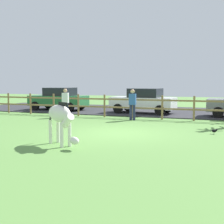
# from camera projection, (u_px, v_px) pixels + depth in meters

# --- Properties ---
(ground_plane) EXTENTS (60.00, 60.00, 0.00)m
(ground_plane) POSITION_uv_depth(u_px,v_px,m) (119.00, 133.00, 12.80)
(ground_plane) COLOR #5B8C42
(parking_asphalt) EXTENTS (28.00, 7.40, 0.05)m
(parking_asphalt) POSITION_uv_depth(u_px,v_px,m) (164.00, 111.00, 21.48)
(parking_asphalt) COLOR #2D2D33
(parking_asphalt) RESTS_ON ground_plane
(paddock_fence) EXTENTS (21.87, 0.11, 1.30)m
(paddock_fence) POSITION_uv_depth(u_px,v_px,m) (147.00, 106.00, 17.43)
(paddock_fence) COLOR olive
(paddock_fence) RESTS_ON ground_plane
(zebra) EXTENTS (1.68, 1.26, 1.41)m
(zebra) POSITION_uv_depth(u_px,v_px,m) (61.00, 117.00, 10.25)
(zebra) COLOR white
(zebra) RESTS_ON ground_plane
(crow_on_grass) EXTENTS (0.21, 0.10, 0.20)m
(crow_on_grass) POSITION_uv_depth(u_px,v_px,m) (214.00, 131.00, 12.51)
(crow_on_grass) COLOR black
(crow_on_grass) RESTS_ON ground_plane
(parked_car_green) EXTENTS (4.01, 1.90, 1.56)m
(parked_car_green) POSITION_uv_depth(u_px,v_px,m) (59.00, 99.00, 22.30)
(parked_car_green) COLOR #236B38
(parked_car_green) RESTS_ON parking_asphalt
(parked_car_white) EXTENTS (4.12, 2.13, 1.56)m
(parked_car_white) POSITION_uv_depth(u_px,v_px,m) (143.00, 101.00, 20.08)
(parked_car_white) COLOR white
(parked_car_white) RESTS_ON parking_asphalt
(visitor_left_of_tree) EXTENTS (0.37, 0.24, 1.64)m
(visitor_left_of_tree) POSITION_uv_depth(u_px,v_px,m) (132.00, 103.00, 16.84)
(visitor_left_of_tree) COLOR #232847
(visitor_left_of_tree) RESTS_ON ground_plane
(visitor_right_of_tree) EXTENTS (0.39, 0.28, 1.64)m
(visitor_right_of_tree) POSITION_uv_depth(u_px,v_px,m) (65.00, 101.00, 18.22)
(visitor_right_of_tree) COLOR #232847
(visitor_right_of_tree) RESTS_ON ground_plane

